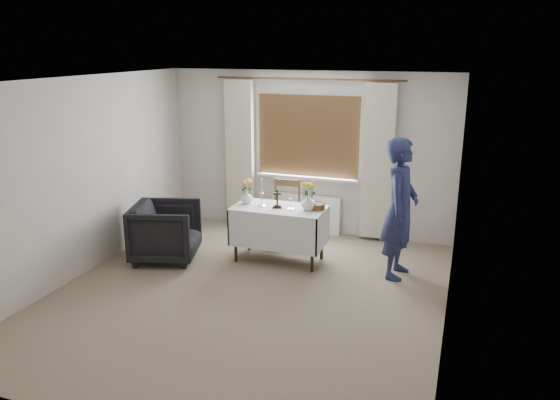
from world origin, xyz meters
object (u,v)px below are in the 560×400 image
at_px(altar_table, 279,234).
at_px(flower_vase_right, 309,203).
at_px(person, 400,209).
at_px(armchair, 166,232).
at_px(wooden_cross, 277,198).
at_px(wooden_chair, 284,212).
at_px(flower_vase_left, 247,197).

distance_m(altar_table, flower_vase_right, 0.63).
xyz_separation_m(person, flower_vase_right, (-1.19, -0.01, -0.03)).
distance_m(armchair, wooden_cross, 1.61).
height_order(wooden_chair, flower_vase_left, flower_vase_left).
bearing_deg(wooden_cross, wooden_chair, 86.88).
height_order(wooden_cross, flower_vase_right, wooden_cross).
xyz_separation_m(person, wooden_cross, (-1.61, -0.06, -0.00)).
xyz_separation_m(altar_table, wooden_chair, (-0.18, 0.71, 0.09)).
distance_m(wooden_chair, flower_vase_left, 0.83).
bearing_deg(altar_table, wooden_cross, -120.75).
bearing_deg(armchair, flower_vase_right, -92.43).
bearing_deg(wooden_chair, armchair, -139.64).
height_order(armchair, flower_vase_left, flower_vase_left).
bearing_deg(altar_table, armchair, -162.90).
bearing_deg(armchair, altar_table, -89.42).
bearing_deg(person, flower_vase_right, 96.22).
relative_size(person, wooden_cross, 6.89).
xyz_separation_m(armchair, person, (3.08, 0.49, 0.50)).
relative_size(armchair, wooden_cross, 3.37).
xyz_separation_m(armchair, flower_vase_right, (1.89, 0.47, 0.46)).
relative_size(altar_table, wooden_chair, 1.32).
relative_size(wooden_chair, person, 0.52).
height_order(armchair, person, person).
relative_size(armchair, person, 0.49).
xyz_separation_m(armchair, wooden_cross, (1.47, 0.43, 0.49)).
relative_size(altar_table, person, 0.69).
bearing_deg(person, wooden_cross, 97.63).
relative_size(armchair, flower_vase_left, 4.92).
bearing_deg(armchair, wooden_chair, -64.62).
bearing_deg(flower_vase_right, wooden_cross, -174.01).
xyz_separation_m(altar_table, wooden_cross, (-0.02, -0.03, 0.51)).
bearing_deg(wooden_cross, flower_vase_left, 156.12).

